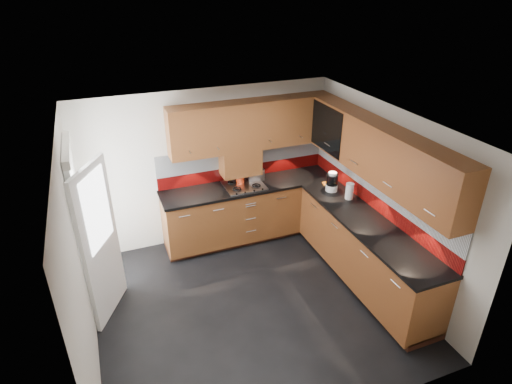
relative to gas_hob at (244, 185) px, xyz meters
name	(u,v)px	position (x,y,z in m)	size (l,w,h in m)	color
room	(251,202)	(-0.45, -1.47, 0.54)	(4.00, 3.80, 2.64)	black
base_cabinets	(301,231)	(0.62, -0.75, -0.52)	(2.70, 3.20, 0.95)	#5C2F14
countertop	(303,203)	(0.60, -0.77, -0.04)	(2.72, 3.22, 0.04)	black
backsplash	(310,176)	(0.83, -0.54, 0.25)	(2.70, 3.20, 0.54)	maroon
upper_cabinets	(315,138)	(0.78, -0.69, 0.88)	(2.50, 3.20, 0.72)	#5C2F14
extractor_hood	(240,162)	(0.00, 0.17, 0.32)	(0.60, 0.33, 0.40)	#5C2F14
glass_cabinet	(335,126)	(1.26, -0.40, 0.91)	(0.32, 0.80, 0.66)	black
back_door	(90,235)	(-2.23, -0.72, 0.08)	(0.42, 1.19, 2.04)	white
gas_hob	(244,185)	(0.00, 0.00, 0.00)	(0.59, 0.52, 0.05)	silver
utensil_pot	(240,177)	(-0.02, 0.13, 0.09)	(0.13, 0.13, 0.46)	#ED3D16
toaster	(255,174)	(0.23, 0.15, 0.08)	(0.27, 0.17, 0.19)	silver
food_processor	(332,182)	(1.16, -0.61, 0.12)	(0.18, 0.18, 0.30)	white
paper_towel	(349,191)	(1.26, -0.92, 0.10)	(0.11, 0.11, 0.24)	white
orange_cloth	(327,184)	(1.21, -0.39, -0.01)	(0.13, 0.11, 0.01)	orange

